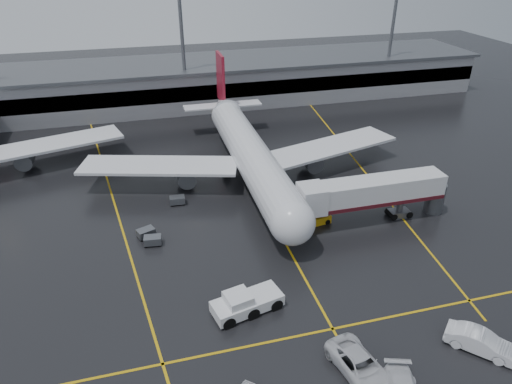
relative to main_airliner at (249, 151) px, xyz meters
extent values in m
plane|color=black|center=(0.00, -9.70, -4.21)|extent=(220.00, 220.00, 0.00)
cube|color=gold|center=(0.00, -9.70, -4.20)|extent=(0.25, 90.00, 0.02)
cube|color=gold|center=(0.00, -31.70, -4.20)|extent=(60.00, 0.25, 0.02)
cube|color=gold|center=(-20.00, 0.30, -4.20)|extent=(9.99, 69.35, 0.02)
cube|color=gold|center=(18.00, 0.30, -4.20)|extent=(7.57, 69.64, 0.02)
cube|color=gray|center=(0.00, 38.30, -0.21)|extent=(120.00, 18.00, 8.00)
cube|color=black|center=(0.00, 29.50, 0.29)|extent=(120.00, 0.40, 3.00)
cube|color=#595B60|center=(0.00, 38.30, 4.09)|extent=(122.00, 19.00, 0.60)
cylinder|color=#595B60|center=(-5.00, 32.30, 8.29)|extent=(0.70, 0.70, 25.00)
cylinder|color=#595B60|center=(40.00, 32.30, 8.29)|extent=(0.70, 0.70, 25.00)
cylinder|color=silver|center=(0.00, -1.70, -0.01)|extent=(5.20, 36.00, 5.20)
sphere|color=silver|center=(0.00, -19.70, -0.01)|extent=(5.20, 5.20, 5.20)
cone|color=silver|center=(0.00, 19.30, 0.59)|extent=(4.94, 8.00, 4.94)
cube|color=maroon|center=(0.00, 20.30, 5.49)|extent=(0.50, 5.50, 8.50)
cube|color=silver|center=(0.00, 19.30, 0.79)|extent=(14.00, 3.00, 0.25)
cube|color=silver|center=(-13.00, 0.30, -0.81)|extent=(22.80, 11.83, 0.40)
cube|color=silver|center=(13.00, 0.30, -0.81)|extent=(22.80, 11.83, 0.40)
cylinder|color=#595B60|center=(-9.50, -0.70, -2.21)|extent=(2.60, 4.50, 2.60)
cylinder|color=#595B60|center=(9.50, -0.70, -2.21)|extent=(2.60, 4.50, 2.60)
cylinder|color=#595B60|center=(0.00, -16.70, -3.21)|extent=(0.56, 0.56, 2.00)
cylinder|color=#595B60|center=(-3.20, 1.30, -3.21)|extent=(0.56, 0.56, 2.00)
cylinder|color=#595B60|center=(3.20, 1.30, -3.21)|extent=(0.56, 0.56, 2.00)
cylinder|color=black|center=(0.00, -16.70, -3.76)|extent=(0.40, 1.10, 1.10)
cylinder|color=black|center=(-3.20, 1.30, -3.66)|extent=(1.00, 1.40, 1.40)
cylinder|color=black|center=(3.20, 1.30, -3.66)|extent=(1.00, 1.40, 1.40)
cube|color=silver|center=(-29.00, 12.30, -0.81)|extent=(22.80, 11.83, 0.40)
cylinder|color=#595B60|center=(-32.50, 11.30, -2.21)|extent=(2.60, 4.50, 2.60)
cube|color=silver|center=(12.00, -15.70, 0.19)|extent=(18.00, 3.20, 3.00)
cube|color=#470F16|center=(12.00, -15.70, -1.11)|extent=(18.00, 3.30, 0.50)
cube|color=silver|center=(3.80, -15.70, 0.19)|extent=(3.00, 3.40, 3.30)
cylinder|color=#595B60|center=(16.00, -15.70, -2.71)|extent=(0.80, 0.80, 3.00)
cube|color=#595B60|center=(16.00, -15.70, -3.76)|extent=(2.60, 1.60, 0.90)
cylinder|color=#595B60|center=(21.00, -15.70, -2.21)|extent=(2.40, 2.40, 4.00)
cylinder|color=black|center=(14.90, -15.70, -3.76)|extent=(0.90, 1.80, 0.90)
cylinder|color=black|center=(17.10, -15.70, -3.76)|extent=(0.90, 1.80, 0.90)
cube|color=silver|center=(-7.02, -27.28, -3.33)|extent=(7.25, 4.21, 1.17)
cube|color=silver|center=(-7.97, -27.50, -2.36)|extent=(2.81, 2.81, 0.97)
cube|color=black|center=(-7.97, -27.50, -2.36)|extent=(2.53, 2.53, 0.88)
cylinder|color=black|center=(-9.48, -27.86, -3.67)|extent=(1.90, 3.13, 1.26)
cylinder|color=black|center=(-7.02, -27.28, -3.67)|extent=(1.90, 3.13, 1.26)
cylinder|color=black|center=(-4.56, -26.70, -3.67)|extent=(1.90, 3.13, 1.26)
cube|color=#E8A811|center=(5.21, -14.55, -3.69)|extent=(3.55, 1.90, 1.03)
cube|color=#595B60|center=(5.21, -14.55, -2.71)|extent=(3.34, 1.32, 1.18)
cylinder|color=black|center=(4.10, -14.72, -3.93)|extent=(0.89, 1.67, 0.66)
cylinder|color=black|center=(6.32, -14.38, -3.93)|extent=(0.89, 1.67, 0.66)
imported|color=silver|center=(0.13, -36.84, -3.29)|extent=(4.32, 7.10, 1.84)
imported|color=white|center=(11.34, -37.23, -3.25)|extent=(5.46, 5.61, 1.91)
cube|color=#595B60|center=(-15.10, -13.93, -3.56)|extent=(2.13, 1.51, 0.90)
cylinder|color=black|center=(-15.95, -14.34, -4.03)|extent=(0.40, 0.20, 0.40)
cylinder|color=black|center=(-14.36, -14.51, -4.03)|extent=(0.40, 0.20, 0.40)
cylinder|color=black|center=(-15.84, -13.34, -4.03)|extent=(0.40, 0.20, 0.40)
cylinder|color=black|center=(-14.25, -13.52, -4.03)|extent=(0.40, 0.20, 0.40)
cube|color=#595B60|center=(-15.78, -12.12, -3.56)|extent=(2.34, 1.95, 0.90)
cylinder|color=black|center=(-16.34, -12.89, -4.03)|extent=(0.40, 0.20, 0.40)
cylinder|color=black|center=(-14.85, -12.29, -4.03)|extent=(0.40, 0.20, 0.40)
cylinder|color=black|center=(-16.71, -11.96, -4.03)|extent=(0.40, 0.20, 0.40)
cylinder|color=black|center=(-15.23, -11.36, -4.03)|extent=(0.40, 0.20, 0.40)
cube|color=#595B60|center=(-11.27, -5.25, -3.56)|extent=(2.05, 1.38, 0.90)
cylinder|color=black|center=(-12.09, -5.71, -4.03)|extent=(0.40, 0.20, 0.40)
cylinder|color=black|center=(-10.49, -5.78, -4.03)|extent=(0.40, 0.20, 0.40)
cylinder|color=black|center=(-12.04, -4.71, -4.03)|extent=(0.40, 0.20, 0.40)
cylinder|color=black|center=(-10.45, -4.78, -4.03)|extent=(0.40, 0.20, 0.40)
camera|label=1|loc=(-14.76, -59.67, 27.40)|focal=32.22mm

